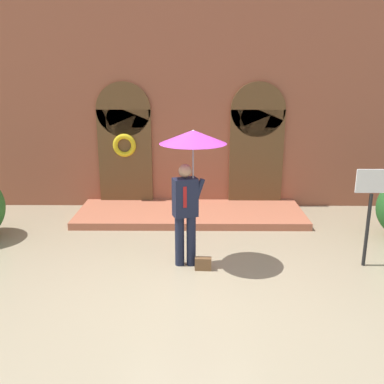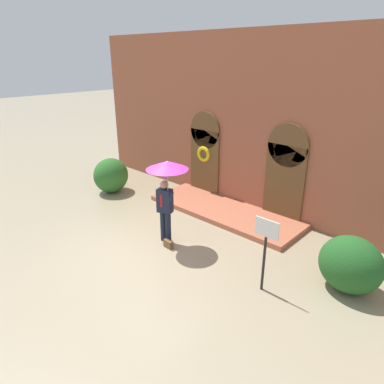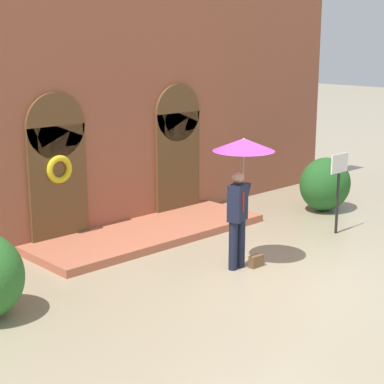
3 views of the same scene
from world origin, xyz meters
name	(u,v)px [view 2 (image 2 of 3)]	position (x,y,z in m)	size (l,w,h in m)	color
ground_plane	(154,249)	(0.00, 0.00, 0.00)	(80.00, 80.00, 0.00)	tan
building_facade	(248,127)	(0.00, 4.15, 2.68)	(14.00, 2.30, 5.60)	#9E563D
person_with_umbrella	(167,177)	(0.04, 0.51, 1.91)	(1.10, 1.10, 2.36)	#191E33
handbag	(168,244)	(0.25, 0.31, 0.11)	(0.28, 0.12, 0.22)	brown
sign_post	(265,243)	(3.05, 0.50, 1.16)	(0.56, 0.06, 1.72)	black
shrub_left	(111,175)	(-4.32, 1.68, 0.65)	(1.19, 1.31, 1.30)	#2D6B28
shrub_right	(351,265)	(4.43, 1.78, 0.64)	(1.36, 1.13, 1.28)	#235B23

